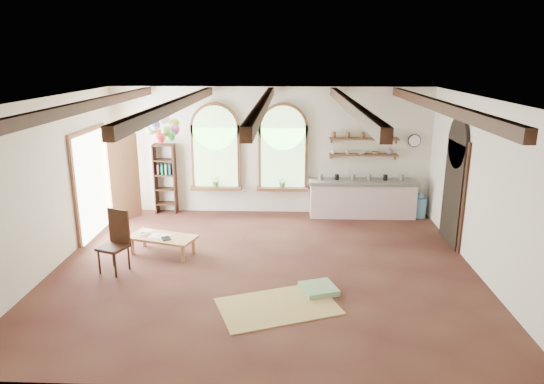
{
  "coord_description": "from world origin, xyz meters",
  "views": [
    {
      "loc": [
        0.48,
        -8.54,
        3.92
      ],
      "look_at": [
        0.13,
        0.6,
        1.34
      ],
      "focal_mm": 32.0,
      "sensor_mm": 36.0,
      "label": 1
    }
  ],
  "objects_px": {
    "kitchen_counter": "(362,198)",
    "side_chair": "(115,254)",
    "balloon_cluster": "(163,129)",
    "coffee_table": "(162,238)"
  },
  "relations": [
    {
      "from": "kitchen_counter",
      "to": "balloon_cluster",
      "type": "bearing_deg",
      "value": -169.23
    },
    {
      "from": "kitchen_counter",
      "to": "side_chair",
      "type": "distance_m",
      "value": 6.15
    },
    {
      "from": "coffee_table",
      "to": "side_chair",
      "type": "bearing_deg",
      "value": -128.85
    },
    {
      "from": "kitchen_counter",
      "to": "balloon_cluster",
      "type": "relative_size",
      "value": 2.33
    },
    {
      "from": "kitchen_counter",
      "to": "side_chair",
      "type": "height_order",
      "value": "side_chair"
    },
    {
      "from": "kitchen_counter",
      "to": "coffee_table",
      "type": "distance_m",
      "value": 5.12
    },
    {
      "from": "kitchen_counter",
      "to": "side_chair",
      "type": "xyz_separation_m",
      "value": [
        -5.09,
        -3.45,
        -0.14
      ]
    },
    {
      "from": "kitchen_counter",
      "to": "side_chair",
      "type": "bearing_deg",
      "value": -145.88
    },
    {
      "from": "balloon_cluster",
      "to": "kitchen_counter",
      "type": "bearing_deg",
      "value": 10.77
    },
    {
      "from": "side_chair",
      "to": "balloon_cluster",
      "type": "distance_m",
      "value": 3.26
    }
  ]
}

